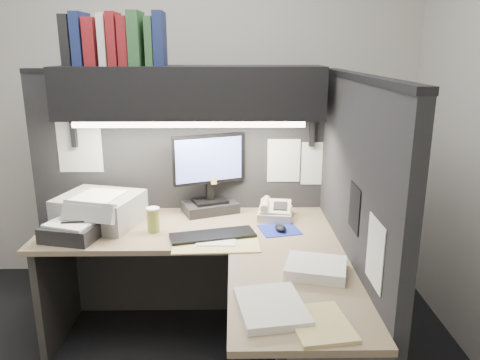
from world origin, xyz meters
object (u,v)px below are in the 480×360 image
at_px(printer, 100,209).
at_px(notebook_stack, 72,231).
at_px(keyboard, 213,236).
at_px(overhead_shelf, 190,92).
at_px(telephone, 275,211).
at_px(coffee_cup, 153,221).
at_px(monitor, 210,182).
at_px(desk, 244,322).

height_order(printer, notebook_stack, printer).
relative_size(keyboard, notebook_stack, 1.63).
xyz_separation_m(overhead_shelf, notebook_stack, (-0.64, -0.36, -0.73)).
xyz_separation_m(overhead_shelf, telephone, (0.51, -0.05, -0.73)).
distance_m(coffee_cup, printer, 0.37).
relative_size(keyboard, printer, 1.05).
bearing_deg(notebook_stack, coffee_cup, 12.80).
distance_m(overhead_shelf, printer, 0.88).
relative_size(coffee_cup, printer, 0.30).
relative_size(telephone, notebook_stack, 0.75).
xyz_separation_m(monitor, keyboard, (0.03, -0.43, -0.19)).
bearing_deg(overhead_shelf, keyboard, -69.52).
xyz_separation_m(coffee_cup, printer, (-0.34, 0.14, 0.02)).
bearing_deg(desk, monitor, 103.74).
bearing_deg(keyboard, overhead_shelf, 95.88).
bearing_deg(printer, monitor, 32.24).
xyz_separation_m(desk, keyboard, (-0.17, 0.39, 0.30)).
bearing_deg(coffee_cup, desk, -43.83).
distance_m(desk, monitor, 0.97).
bearing_deg(printer, coffee_cup, -6.21).
bearing_deg(monitor, coffee_cup, -154.90).
relative_size(desk, monitor, 3.37).
bearing_deg(overhead_shelf, printer, -166.92).
relative_size(monitor, coffee_cup, 3.78).
xyz_separation_m(overhead_shelf, keyboard, (0.13, -0.36, -0.76)).
xyz_separation_m(monitor, telephone, (0.41, -0.12, -0.16)).
height_order(telephone, notebook_stack, notebook_stack).
relative_size(desk, keyboard, 3.62).
bearing_deg(notebook_stack, printer, 68.35).
distance_m(overhead_shelf, notebook_stack, 1.03).
xyz_separation_m(telephone, notebook_stack, (-1.15, -0.31, 0.00)).
xyz_separation_m(desk, notebook_stack, (-0.94, 0.39, 0.33)).
distance_m(monitor, telephone, 0.45).
distance_m(monitor, notebook_stack, 0.87).
distance_m(overhead_shelf, coffee_cup, 0.78).
distance_m(desk, coffee_cup, 0.79).
bearing_deg(printer, keyboard, -3.22).
distance_m(monitor, coffee_cup, 0.47).
bearing_deg(telephone, overhead_shelf, -177.05).
distance_m(overhead_shelf, telephone, 0.89).
height_order(desk, telephone, telephone).
height_order(desk, coffee_cup, coffee_cup).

